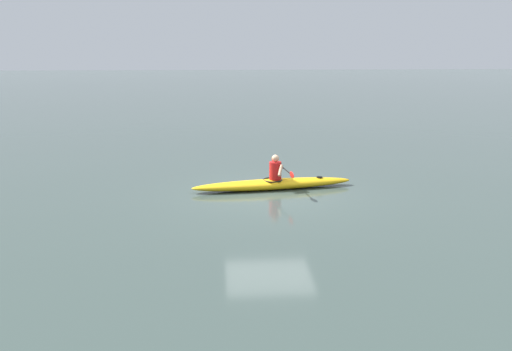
{
  "coord_description": "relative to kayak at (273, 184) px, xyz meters",
  "views": [
    {
      "loc": [
        1.42,
        14.75,
        4.1
      ],
      "look_at": [
        0.48,
        1.56,
        0.94
      ],
      "focal_mm": 38.29,
      "sensor_mm": 36.0,
      "label": 1
    }
  ],
  "objects": [
    {
      "name": "kayaker",
      "position": [
        -0.09,
        -0.01,
        0.45
      ],
      "size": [
        0.58,
        2.43,
        0.73
      ],
      "color": "red",
      "rests_on": "kayak"
    },
    {
      "name": "kayak",
      "position": [
        0.0,
        0.0,
        0.0
      ],
      "size": [
        4.81,
        1.34,
        0.29
      ],
      "color": "#EAB214",
      "rests_on": "ground"
    },
    {
      "name": "ground_plane",
      "position": [
        0.17,
        0.61,
        -0.15
      ],
      "size": [
        160.0,
        160.0,
        0.0
      ],
      "primitive_type": "plane",
      "color": "#384742"
    }
  ]
}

